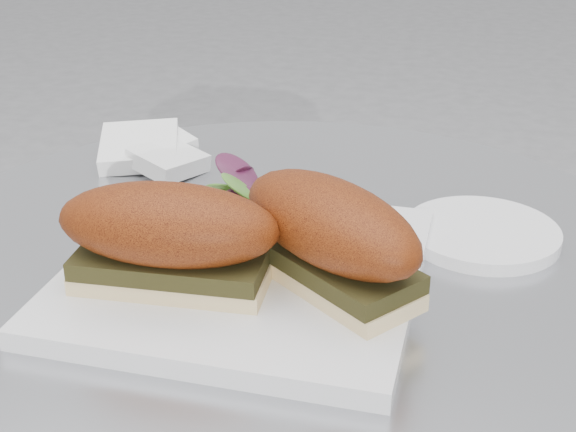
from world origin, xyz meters
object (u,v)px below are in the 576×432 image
at_px(plate, 245,271).
at_px(sandwich_left, 169,235).
at_px(saucer, 482,233).
at_px(sandwich_right, 329,233).

relative_size(plate, sandwich_left, 1.59).
bearing_deg(plate, saucer, 32.95).
relative_size(sandwich_right, saucer, 1.36).
distance_m(plate, sandwich_right, 0.09).
distance_m(sandwich_left, saucer, 0.28).
distance_m(plate, sandwich_left, 0.08).
bearing_deg(sandwich_left, plate, 43.98).
relative_size(plate, saucer, 2.01).
height_order(sandwich_left, sandwich_right, same).
height_order(sandwich_left, saucer, sandwich_left).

